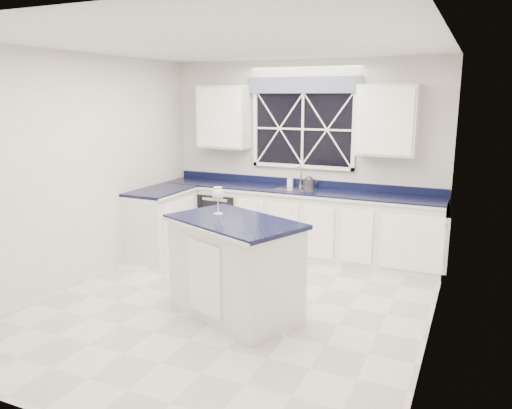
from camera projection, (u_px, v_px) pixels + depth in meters
The scene contains 13 objects.
ground at pixel (232, 305), 5.38m from camera, with size 4.50×4.50×0.00m, color silver.
back_wall at pixel (303, 157), 7.09m from camera, with size 4.00×0.10×2.70m, color beige.
base_cabinets at pixel (269, 224), 7.00m from camera, with size 3.99×1.60×0.90m.
countertop at pixel (295, 191), 6.92m from camera, with size 3.98×0.64×0.04m, color black.
dishwasher at pixel (226, 218), 7.47m from camera, with size 0.60×0.58×0.82m, color black.
window at pixel (303, 123), 6.95m from camera, with size 1.65×0.09×1.26m.
upper_cabinets at pixel (300, 119), 6.82m from camera, with size 3.10×0.34×0.90m.
faucet at pixel (300, 176), 7.05m from camera, with size 0.05×0.20×0.30m.
island at pixel (235, 267), 5.06m from camera, with size 1.55×1.26×1.00m.
rug at pixel (224, 274), 6.27m from camera, with size 1.26×0.92×0.02m.
kettle at pixel (309, 182), 6.92m from camera, with size 0.27×0.17×0.19m.
wine_glass at pixel (218, 196), 5.14m from camera, with size 0.12×0.12×0.29m.
soap_bottle at pixel (290, 180), 7.12m from camera, with size 0.07×0.08×0.16m, color silver.
Camera 1 is at (2.31, -4.47, 2.20)m, focal length 35.00 mm.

